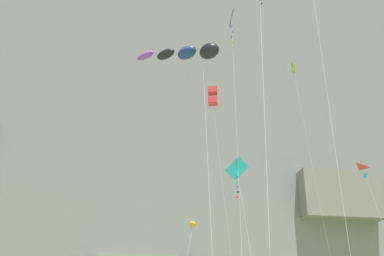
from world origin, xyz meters
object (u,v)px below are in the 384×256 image
kite_windsock_upper_mid (192,226)px  kite_diamond_front_field (260,5)px  kite_diamond_low_left (238,173)px  kite_windsock_mid_center (189,53)px  kite_box_high_center (213,96)px  kite_diamond_mid_left (232,21)px  kite_diamond_mid_right (297,88)px  kite_delta_high_left (372,176)px

kite_windsock_upper_mid → kite_diamond_front_field: (1.16, -18.83, 9.91)m
kite_windsock_upper_mid → kite_diamond_low_left: 7.99m
kite_windsock_mid_center → kite_box_high_center: kite_box_high_center is taller
kite_windsock_mid_center → kite_diamond_mid_left: bearing=59.0°
kite_windsock_upper_mid → kite_diamond_mid_right: size_ratio=0.35×
kite_windsock_upper_mid → kite_box_high_center: size_ratio=0.41×
kite_windsock_upper_mid → kite_delta_high_left: bearing=-7.1°
kite_windsock_mid_center → kite_diamond_mid_right: (16.10, 21.07, 10.36)m
kite_windsock_upper_mid → kite_diamond_front_field: 21.31m
kite_delta_high_left → kite_box_high_center: size_ratio=0.59×
kite_diamond_mid_left → kite_windsock_mid_center: (-5.17, -8.59, -9.26)m
kite_box_high_center → kite_diamond_low_left: 16.85m
kite_windsock_mid_center → kite_windsock_upper_mid: bearing=79.8°
kite_windsock_upper_mid → kite_delta_high_left: size_ratio=0.69×
kite_diamond_mid_left → kite_box_high_center: 12.87m
kite_delta_high_left → kite_diamond_front_field: (-15.94, -16.71, 4.95)m
kite_windsock_mid_center → kite_box_high_center: size_ratio=0.68×
kite_diamond_mid_left → kite_delta_high_left: 19.92m
kite_diamond_low_left → kite_diamond_mid_right: kite_diamond_mid_right is taller
kite_windsock_upper_mid → kite_diamond_mid_right: kite_diamond_mid_right is taller
kite_diamond_mid_left → kite_delta_high_left: (15.05, 6.64, -11.22)m
kite_diamond_mid_left → kite_box_high_center: (0.95, 12.81, -0.71)m
kite_windsock_upper_mid → kite_diamond_front_field: bearing=-86.5°
kite_diamond_low_left → kite_diamond_mid_right: size_ratio=0.47×
kite_diamond_mid_right → kite_diamond_mid_left: bearing=-131.2°
kite_windsock_mid_center → kite_diamond_mid_right: size_ratio=0.59×
kite_diamond_mid_right → kite_diamond_low_left: bearing=-134.3°
kite_windsock_mid_center → kite_diamond_low_left: size_ratio=1.25×
kite_delta_high_left → kite_diamond_mid_right: size_ratio=0.51×
kite_diamond_mid_left → kite_diamond_front_field: (-0.89, -10.06, -6.27)m
kite_diamond_mid_left → kite_diamond_front_field: 11.89m
kite_diamond_mid_left → kite_box_high_center: size_ratio=1.05×
kite_delta_high_left → kite_diamond_mid_right: kite_diamond_mid_right is taller
kite_diamond_mid_left → kite_diamond_mid_right: bearing=48.8°
kite_box_high_center → kite_diamond_front_field: (-1.84, -22.87, -5.56)m
kite_windsock_upper_mid → kite_diamond_low_left: bearing=-70.7°
kite_delta_high_left → kite_diamond_low_left: (-14.62, -4.93, -2.15)m
kite_diamond_mid_right → kite_diamond_front_field: bearing=-117.7°
kite_windsock_upper_mid → kite_diamond_mid_right: 21.93m
kite_delta_high_left → kite_windsock_mid_center: bearing=-143.0°
kite_delta_high_left → kite_box_high_center: kite_box_high_center is taller
kite_delta_high_left → kite_windsock_mid_center: (-20.22, -15.23, 1.96)m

